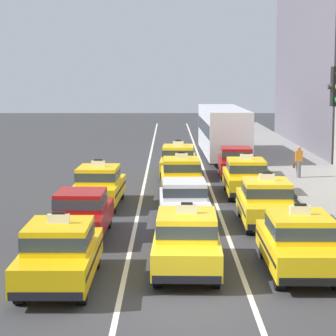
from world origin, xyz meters
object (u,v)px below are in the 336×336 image
Objects in this scene: taxi_center_third at (183,175)px; taxi_right_third at (248,177)px; sedan_center_second at (186,200)px; taxi_center_fourth at (180,160)px; sedan_right_fourth at (238,161)px; taxi_right_nearest at (301,242)px; bus_right_fifth at (225,130)px; sedan_left_second at (83,212)px; taxi_left_third at (101,185)px; taxi_center_nearest at (189,240)px; taxi_left_nearest at (62,252)px; pedestrian_mid_block at (300,162)px; taxi_right_second at (268,201)px.

taxi_right_third is at bearing -6.00° from taxi_center_third.
taxi_center_fourth is (-0.05, 11.61, 0.03)m from sedan_center_second.
taxi_right_third is 1.05× the size of sedan_right_fourth.
taxi_right_nearest is 0.41× the size of bus_right_fifth.
sedan_left_second is 5.57m from taxi_left_third.
sedan_center_second is 0.94× the size of taxi_right_third.
taxi_center_nearest is 17.99m from sedan_right_fourth.
pedestrian_mid_block is (9.46, 17.87, 0.06)m from taxi_left_nearest.
taxi_left_third is 0.41× the size of bus_right_fifth.
taxi_center_fourth is 0.41× the size of bus_right_fifth.
sedan_center_second and sedan_right_fourth have the same top height.
sedan_left_second is at bearing -127.31° from pedestrian_mid_block.
taxi_center_third is at bearing -144.82° from pedestrian_mid_block.
taxi_left_third and taxi_right_nearest have the same top height.
taxi_center_third is (3.45, 2.70, 0.00)m from taxi_left_third.
sedan_center_second is (3.48, 2.24, 0.00)m from sedan_left_second.
taxi_left_third is at bearing 89.58° from sedan_left_second.
taxi_left_nearest reaches higher than sedan_center_second.
taxi_center_fourth is at bearing 177.15° from sedan_right_fourth.
sedan_right_fourth is at bearing 89.94° from taxi_right_nearest.
taxi_center_nearest reaches higher than sedan_right_fourth.
taxi_right_third is (6.26, 13.30, 0.00)m from taxi_left_nearest.
sedan_left_second and sedan_center_second have the same top height.
taxi_center_nearest and taxi_right_second have the same top height.
taxi_right_nearest is (6.47, -4.21, 0.03)m from sedan_left_second.
taxi_right_second is at bearing -90.06° from bus_right_fifth.
sedan_center_second is at bearing 65.94° from taxi_left_nearest.
taxi_right_nearest is 2.88× the size of pedestrian_mid_block.
taxi_right_second is at bearing -65.51° from taxi_center_third.
taxi_center_fourth is (3.39, 8.27, 0.00)m from taxi_left_third.
sedan_center_second is 0.95× the size of taxi_right_nearest.
sedan_left_second is 0.39× the size of bus_right_fifth.
pedestrian_mid_block is at bearing -72.20° from bus_right_fifth.
pedestrian_mid_block is (6.13, -1.30, 0.06)m from taxi_center_fourth.
taxi_right_nearest is (2.99, -6.45, 0.03)m from sedan_center_second.
taxi_right_nearest is (3.03, -18.06, 0.00)m from taxi_center_fourth.
sedan_left_second is 0.94× the size of taxi_center_nearest.
bus_right_fifth is (6.40, 16.70, 0.94)m from taxi_left_third.
taxi_right_nearest reaches higher than sedan_left_second.
taxi_left_nearest is at bearing -170.07° from taxi_right_nearest.
taxi_left_third and taxi_center_nearest have the same top height.
taxi_left_third is 1.07× the size of sedan_center_second.
taxi_right_third reaches higher than sedan_left_second.
taxi_center_third reaches higher than sedan_right_fourth.
taxi_right_second is at bearing 62.95° from taxi_center_nearest.
bus_right_fifth is at bearing 81.60° from sedan_center_second.
taxi_left_third is (0.04, 5.57, 0.03)m from sedan_left_second.
taxi_right_second is at bearing -90.33° from sedan_right_fourth.
pedestrian_mid_block is at bearing 52.69° from sedan_left_second.
taxi_left_third is at bearing 90.34° from taxi_left_nearest.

